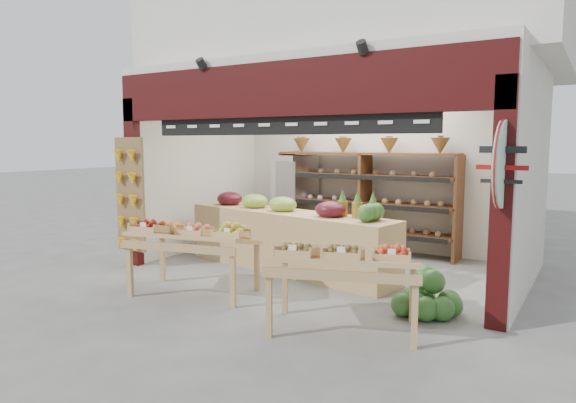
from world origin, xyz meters
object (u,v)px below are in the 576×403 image
Objects in this scene: display_table_left at (189,235)px; display_table_right at (338,257)px; mid_counter at (287,238)px; refrigerator at (295,199)px; cardboard_stack at (251,243)px; back_shelving at (365,184)px; watermelon_pile at (428,299)px.

display_table_left reaches higher than display_table_right.
mid_counter reaches higher than display_table_right.
mid_counter is (1.02, -1.93, -0.36)m from refrigerator.
display_table_left is (0.46, -2.02, 0.50)m from cardboard_stack.
back_shelving is 1.51m from refrigerator.
display_table_left is at bearing -63.16° from refrigerator.
mid_counter is (-0.45, -1.96, -0.71)m from back_shelving.
back_shelving is 1.96× the size of refrigerator.
cardboard_stack is 0.63× the size of display_table_left.
refrigerator is 2.21m from mid_counter.
back_shelving is 4.06m from display_table_right.
cardboard_stack is at bearing 141.00° from display_table_right.
back_shelving is 2.13m from mid_counter.
display_table_left is at bearing -106.34° from mid_counter.
back_shelving is 1.92× the size of display_table_right.
back_shelving is at bearing 19.47° from refrigerator.
display_table_left is 2.28m from display_table_right.
display_table_left is (-0.49, -1.66, 0.26)m from mid_counter.
display_table_right is 2.35× the size of watermelon_pile.
refrigerator reaches higher than mid_counter.
mid_counter is 2.59m from display_table_right.
refrigerator reaches higher than display_table_left.
mid_counter is 2.13× the size of display_table_right.
refrigerator is 1.68m from cardboard_stack.
cardboard_stack is 2.13m from display_table_left.
display_table_left is 3.11m from watermelon_pile.
back_shelving is 3.77m from display_table_left.
mid_counter is at bearing 159.41° from watermelon_pile.
refrigerator is 4.57m from watermelon_pile.
back_shelving reaches higher than watermelon_pile.
cardboard_stack is at bearing -68.99° from refrigerator.
display_table_right is (1.34, -3.81, -0.45)m from back_shelving.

